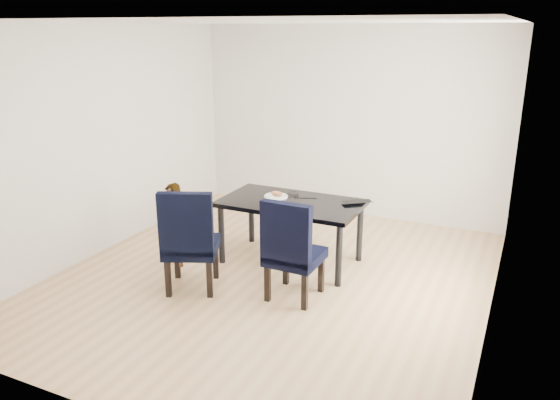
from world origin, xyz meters
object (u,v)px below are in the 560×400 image
at_px(dining_table, 291,232).
at_px(child, 174,225).
at_px(chair_right, 295,248).
at_px(chair_left, 191,238).
at_px(laptop, 356,201).
at_px(plate, 276,196).

bearing_deg(dining_table, child, -151.11).
distance_m(dining_table, chair_right, 0.89).
distance_m(chair_left, laptop, 1.91).
relative_size(dining_table, chair_left, 1.43).
xyz_separation_m(dining_table, plate, (-0.23, 0.07, 0.38)).
xyz_separation_m(dining_table, chair_right, (0.39, -0.78, 0.16)).
bearing_deg(plate, chair_right, -53.97).
xyz_separation_m(chair_left, plate, (0.44, 1.12, 0.20)).
distance_m(chair_right, plate, 1.08).
height_order(chair_right, child, chair_right).
bearing_deg(plate, child, -142.74).
relative_size(child, plate, 3.53).
relative_size(chair_left, plate, 4.03).
bearing_deg(child, chair_right, 17.38).
height_order(child, laptop, child).
bearing_deg(chair_left, plate, 44.85).
bearing_deg(chair_right, plate, 127.04).
relative_size(chair_right, laptop, 3.19).
bearing_deg(child, plate, 59.34).
bearing_deg(laptop, chair_left, 7.16).
relative_size(chair_right, child, 1.09).
bearing_deg(chair_right, dining_table, 117.77).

